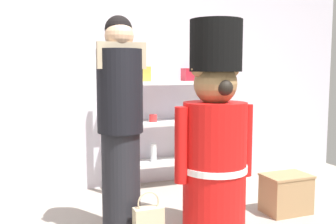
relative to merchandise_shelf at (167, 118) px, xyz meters
The scene contains 5 objects.
back_wall 0.89m from the merchandise_shelf, 162.27° to the left, with size 6.40×0.12×2.60m, color silver.
merchandise_shelf is the anchor object (origin of this frame).
teddy_bear_guard 1.40m from the merchandise_shelf, 95.15° to the right, with size 0.68×0.53×1.71m.
person_shopper 1.44m from the merchandise_shelf, 125.56° to the right, with size 0.37×0.36×1.74m.
display_crate 1.54m from the merchandise_shelf, 59.26° to the right, with size 0.43×0.30×0.36m.
Camera 1 is at (-0.86, -2.07, 1.32)m, focal length 40.93 mm.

